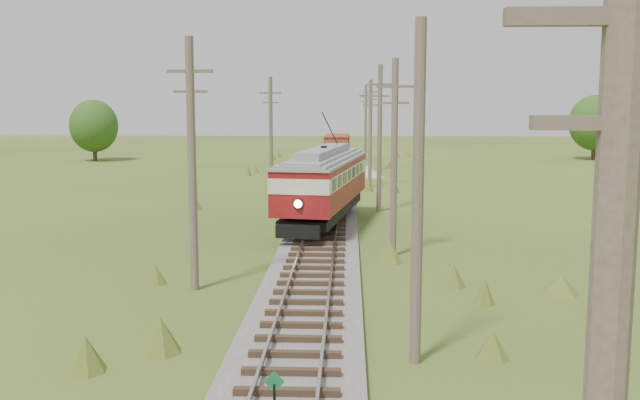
{
  "coord_description": "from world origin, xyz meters",
  "views": [
    {
      "loc": [
        1.38,
        -12.9,
        6.74
      ],
      "look_at": [
        0.0,
        20.03,
        2.2
      ],
      "focal_mm": 40.0,
      "sensor_mm": 36.0,
      "label": 1
    }
  ],
  "objects_px": {
    "switch_marker": "(274,391)",
    "gondola": "(337,146)",
    "streetcar": "(324,179)",
    "gravel_pile": "(369,171)"
  },
  "relations": [
    {
      "from": "gondola",
      "to": "switch_marker",
      "type": "bearing_deg",
      "value": -89.56
    },
    {
      "from": "switch_marker",
      "to": "gravel_pile",
      "type": "xyz_separation_m",
      "value": [
        3.36,
        50.16,
        -0.13
      ]
    },
    {
      "from": "gondola",
      "to": "gravel_pile",
      "type": "relative_size",
      "value": 2.55
    },
    {
      "from": "switch_marker",
      "to": "gravel_pile",
      "type": "distance_m",
      "value": 50.27
    },
    {
      "from": "switch_marker",
      "to": "gravel_pile",
      "type": "height_order",
      "value": "switch_marker"
    },
    {
      "from": "gondola",
      "to": "streetcar",
      "type": "bearing_deg",
      "value": -89.38
    },
    {
      "from": "switch_marker",
      "to": "gondola",
      "type": "xyz_separation_m",
      "value": [
        0.2,
        63.1,
        1.35
      ]
    },
    {
      "from": "streetcar",
      "to": "gravel_pile",
      "type": "xyz_separation_m",
      "value": [
        3.16,
        26.75,
        -2.14
      ]
    },
    {
      "from": "streetcar",
      "to": "gondola",
      "type": "xyz_separation_m",
      "value": [
        0.0,
        39.69,
        -0.66
      ]
    },
    {
      "from": "gondola",
      "to": "gravel_pile",
      "type": "distance_m",
      "value": 13.41
    }
  ]
}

